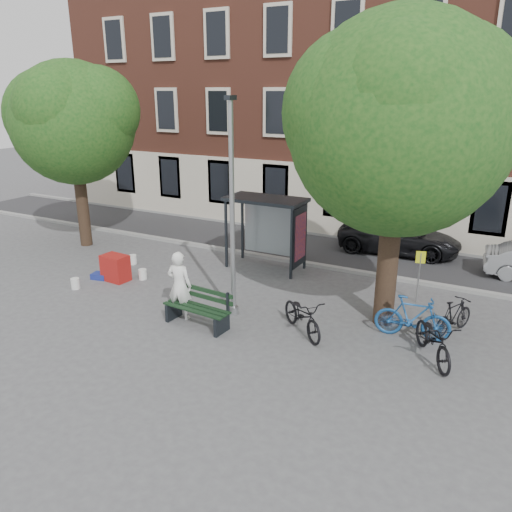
{
  "coord_description": "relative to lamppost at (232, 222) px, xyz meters",
  "views": [
    {
      "loc": [
        6.85,
        -11.47,
        6.23
      ],
      "look_at": [
        0.04,
        1.33,
        1.4
      ],
      "focal_mm": 35.0,
      "sensor_mm": 36.0,
      "label": 1
    }
  ],
  "objects": [
    {
      "name": "tree_right",
      "position": [
        4.01,
        1.38,
        2.83
      ],
      "size": [
        5.76,
        5.6,
        8.2
      ],
      "color": "black",
      "rests_on": "ground"
    },
    {
      "name": "curb_near",
      "position": [
        0.0,
        5.0,
        -2.72
      ],
      "size": [
        40.0,
        0.25,
        0.12
      ],
      "primitive_type": "cube",
      "color": "gray",
      "rests_on": "ground"
    },
    {
      "name": "bucket_a",
      "position": [
        -5.59,
        -0.78,
        -2.6
      ],
      "size": [
        0.3,
        0.3,
        0.36
      ],
      "primitive_type": "cylinder",
      "rotation": [
        0.0,
        0.0,
        0.09
      ],
      "color": "silver",
      "rests_on": "ground"
    },
    {
      "name": "curb_far",
      "position": [
        0.0,
        9.0,
        -2.72
      ],
      "size": [
        40.0,
        0.25,
        0.12
      ],
      "primitive_type": "cube",
      "color": "gray",
      "rests_on": "ground"
    },
    {
      "name": "painter",
      "position": [
        -1.2,
        -0.95,
        -1.78
      ],
      "size": [
        0.79,
        0.57,
        2.0
      ],
      "primitive_type": "imported",
      "rotation": [
        0.0,
        0.0,
        3.27
      ],
      "color": "white",
      "rests_on": "ground"
    },
    {
      "name": "road",
      "position": [
        0.0,
        7.0,
        -2.78
      ],
      "size": [
        40.0,
        4.0,
        0.01
      ],
      "primitive_type": "cube",
      "color": "#28282B",
      "rests_on": "ground"
    },
    {
      "name": "bus_shelter",
      "position": [
        -0.61,
        4.11,
        -0.87
      ],
      "size": [
        2.85,
        1.45,
        2.62
      ],
      "color": "#1E2328",
      "rests_on": "ground"
    },
    {
      "name": "lamppost",
      "position": [
        0.0,
        0.0,
        0.0
      ],
      "size": [
        0.28,
        0.35,
        6.11
      ],
      "color": "#9EA0A3",
      "rests_on": "ground"
    },
    {
      "name": "tree_left",
      "position": [
        -8.99,
        2.88,
        2.43
      ],
      "size": [
        5.18,
        4.86,
        7.4
      ],
      "color": "black",
      "rests_on": "ground"
    },
    {
      "name": "car_dark",
      "position": [
        2.89,
        8.18,
        -2.13
      ],
      "size": [
        4.88,
        2.52,
        1.32
      ],
      "primitive_type": "imported",
      "rotation": [
        0.0,
        0.0,
        1.64
      ],
      "color": "black",
      "rests_on": "ground"
    },
    {
      "name": "bike_b",
      "position": [
        4.9,
        0.91,
        -2.2
      ],
      "size": [
        2.0,
        0.77,
        1.17
      ],
      "primitive_type": "imported",
      "rotation": [
        0.0,
        0.0,
        1.69
      ],
      "color": "#194B8A",
      "rests_on": "ground"
    },
    {
      "name": "building_row",
      "position": [
        0.0,
        13.0,
        4.22
      ],
      "size": [
        30.0,
        8.0,
        14.0
      ],
      "primitive_type": "cube",
      "color": "brown",
      "rests_on": "ground"
    },
    {
      "name": "red_stand",
      "position": [
        -4.95,
        0.44,
        -2.33
      ],
      "size": [
        0.94,
        0.67,
        0.9
      ],
      "primitive_type": "cube",
      "rotation": [
        0.0,
        0.0,
        -0.08
      ],
      "color": "maroon",
      "rests_on": "ground"
    },
    {
      "name": "bench",
      "position": [
        -0.49,
        -1.08,
        -2.31
      ],
      "size": [
        2.03,
        0.8,
        1.02
      ],
      "rotation": [
        0.0,
        0.0,
        -0.08
      ],
      "color": "#1E2328",
      "rests_on": "ground"
    },
    {
      "name": "bike_a",
      "position": [
        2.26,
        -0.21,
        -2.26
      ],
      "size": [
        1.98,
        1.81,
        1.05
      ],
      "primitive_type": "imported",
      "rotation": [
        0.0,
        0.0,
        0.88
      ],
      "color": "black",
      "rests_on": "ground"
    },
    {
      "name": "bike_d",
      "position": [
        5.82,
        1.72,
        -2.3
      ],
      "size": [
        1.11,
        1.67,
        0.98
      ],
      "primitive_type": "imported",
      "rotation": [
        0.0,
        0.0,
        2.7
      ],
      "color": "black",
      "rests_on": "ground"
    },
    {
      "name": "blue_crate",
      "position": [
        -5.55,
        0.29,
        -2.68
      ],
      "size": [
        0.61,
        0.49,
        0.2
      ],
      "primitive_type": "cube",
      "rotation": [
        0.0,
        0.0,
        0.19
      ],
      "color": "navy",
      "rests_on": "ground"
    },
    {
      "name": "bucket_b",
      "position": [
        -4.21,
        0.95,
        -2.6
      ],
      "size": [
        0.31,
        0.31,
        0.36
      ],
      "primitive_type": "cylinder",
      "rotation": [
        0.0,
        0.0,
        0.13
      ],
      "color": "white",
      "rests_on": "ground"
    },
    {
      "name": "ground",
      "position": [
        0.0,
        0.0,
        -2.78
      ],
      "size": [
        90.0,
        90.0,
        0.0
      ],
      "primitive_type": "plane",
      "color": "#4C4C4F",
      "rests_on": "ground"
    },
    {
      "name": "bucket_c",
      "position": [
        -5.57,
        2.0,
        -2.6
      ],
      "size": [
        0.35,
        0.35,
        0.36
      ],
      "primitive_type": "cylinder",
      "rotation": [
        0.0,
        0.0,
        0.31
      ],
      "color": "white",
      "rests_on": "ground"
    },
    {
      "name": "bike_c",
      "position": [
        5.58,
        0.0,
        -2.24
      ],
      "size": [
        1.68,
        2.14,
        1.08
      ],
      "primitive_type": "imported",
      "rotation": [
        0.0,
        0.0,
        0.54
      ],
      "color": "black",
      "rests_on": "ground"
    },
    {
      "name": "notice_sign",
      "position": [
        4.56,
        3.35,
        -1.63
      ],
      "size": [
        0.28,
        0.1,
        1.66
      ],
      "rotation": [
        0.0,
        0.0,
        0.28
      ],
      "color": "#9EA0A3",
      "rests_on": "ground"
    }
  ]
}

